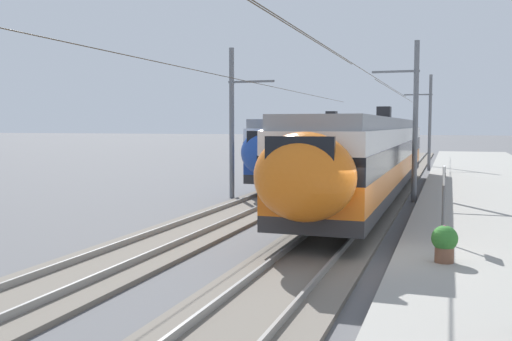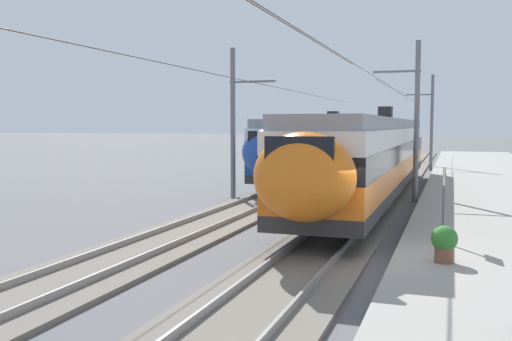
{
  "view_description": "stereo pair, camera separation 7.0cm",
  "coord_description": "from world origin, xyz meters",
  "px_view_note": "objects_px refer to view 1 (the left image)",
  "views": [
    {
      "loc": [
        -14.4,
        -2.06,
        3.56
      ],
      "look_at": [
        0.35,
        2.95,
        2.32
      ],
      "focal_mm": 40.15,
      "sensor_mm": 36.0,
      "label": 1
    },
    {
      "loc": [
        -14.38,
        -2.13,
        3.56
      ],
      "look_at": [
        0.35,
        2.95,
        2.32
      ],
      "focal_mm": 40.15,
      "sensor_mm": 36.0,
      "label": 2
    }
  ],
  "objects_px": {
    "catenary_mast_far_side": "(235,120)",
    "train_near_platform": "(372,154)",
    "catenary_mast_east": "(428,120)",
    "platform_sign": "(444,186)",
    "catenary_mast_mid": "(413,118)",
    "train_far_track": "(319,146)",
    "potted_plant_platform_edge": "(445,241)"
  },
  "relations": [
    {
      "from": "catenary_mast_far_side",
      "to": "train_near_platform",
      "type": "bearing_deg",
      "value": -82.68
    },
    {
      "from": "train_near_platform",
      "to": "catenary_mast_east",
      "type": "relative_size",
      "value": 0.71
    },
    {
      "from": "train_near_platform",
      "to": "platform_sign",
      "type": "xyz_separation_m",
      "value": [
        -10.51,
        -3.27,
        -0.33
      ]
    },
    {
      "from": "train_near_platform",
      "to": "catenary_mast_mid",
      "type": "distance_m",
      "value": 2.47
    },
    {
      "from": "train_near_platform",
      "to": "platform_sign",
      "type": "height_order",
      "value": "train_near_platform"
    },
    {
      "from": "catenary_mast_mid",
      "to": "platform_sign",
      "type": "bearing_deg",
      "value": -172.06
    },
    {
      "from": "train_near_platform",
      "to": "catenary_mast_mid",
      "type": "xyz_separation_m",
      "value": [
        0.49,
        -1.73,
        1.68
      ]
    },
    {
      "from": "train_near_platform",
      "to": "catenary_mast_mid",
      "type": "bearing_deg",
      "value": -74.18
    },
    {
      "from": "train_far_track",
      "to": "catenary_mast_east",
      "type": "relative_size",
      "value": 0.61
    },
    {
      "from": "catenary_mast_mid",
      "to": "catenary_mast_east",
      "type": "xyz_separation_m",
      "value": [
        19.48,
        -0.0,
        0.02
      ]
    },
    {
      "from": "train_near_platform",
      "to": "catenary_mast_east",
      "type": "bearing_deg",
      "value": -4.96
    },
    {
      "from": "catenary_mast_far_side",
      "to": "potted_plant_platform_edge",
      "type": "xyz_separation_m",
      "value": [
        -12.08,
        -9.86,
        -2.97
      ]
    },
    {
      "from": "train_far_track",
      "to": "catenary_mast_far_side",
      "type": "xyz_separation_m",
      "value": [
        -10.64,
        1.85,
        1.6
      ]
    },
    {
      "from": "train_far_track",
      "to": "platform_sign",
      "type": "relative_size",
      "value": 11.31
    },
    {
      "from": "catenary_mast_far_side",
      "to": "potted_plant_platform_edge",
      "type": "bearing_deg",
      "value": -140.78
    },
    {
      "from": "catenary_mast_east",
      "to": "platform_sign",
      "type": "distance_m",
      "value": 30.59
    },
    {
      "from": "potted_plant_platform_edge",
      "to": "catenary_mast_far_side",
      "type": "bearing_deg",
      "value": 39.22
    },
    {
      "from": "catenary_mast_mid",
      "to": "platform_sign",
      "type": "xyz_separation_m",
      "value": [
        -11.0,
        -1.54,
        -2.02
      ]
    },
    {
      "from": "catenary_mast_east",
      "to": "catenary_mast_far_side",
      "type": "bearing_deg",
      "value": 158.34
    },
    {
      "from": "platform_sign",
      "to": "potted_plant_platform_edge",
      "type": "distance_m",
      "value": 2.63
    },
    {
      "from": "train_far_track",
      "to": "potted_plant_platform_edge",
      "type": "distance_m",
      "value": 24.13
    },
    {
      "from": "catenary_mast_east",
      "to": "platform_sign",
      "type": "height_order",
      "value": "catenary_mast_east"
    },
    {
      "from": "train_far_track",
      "to": "platform_sign",
      "type": "height_order",
      "value": "train_far_track"
    },
    {
      "from": "train_far_track",
      "to": "train_near_platform",
      "type": "bearing_deg",
      "value": -154.51
    },
    {
      "from": "train_near_platform",
      "to": "platform_sign",
      "type": "relative_size",
      "value": 13.21
    },
    {
      "from": "train_near_platform",
      "to": "catenary_mast_far_side",
      "type": "distance_m",
      "value": 6.77
    },
    {
      "from": "catenary_mast_mid",
      "to": "catenary_mast_far_side",
      "type": "relative_size",
      "value": 1.0
    },
    {
      "from": "catenary_mast_mid",
      "to": "catenary_mast_east",
      "type": "height_order",
      "value": "catenary_mast_east"
    },
    {
      "from": "train_near_platform",
      "to": "catenary_mast_east",
      "type": "height_order",
      "value": "catenary_mast_east"
    },
    {
      "from": "catenary_mast_east",
      "to": "platform_sign",
      "type": "relative_size",
      "value": 18.58
    },
    {
      "from": "catenary_mast_east",
      "to": "train_near_platform",
      "type": "bearing_deg",
      "value": 175.04
    },
    {
      "from": "platform_sign",
      "to": "train_far_track",
      "type": "bearing_deg",
      "value": 21.35
    }
  ]
}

